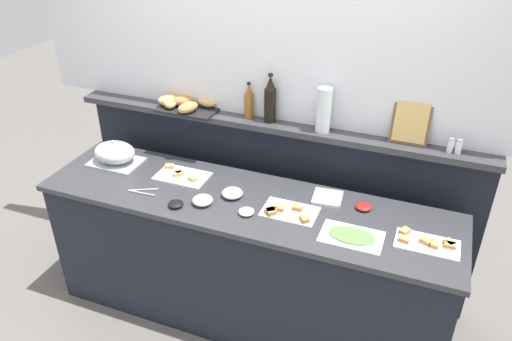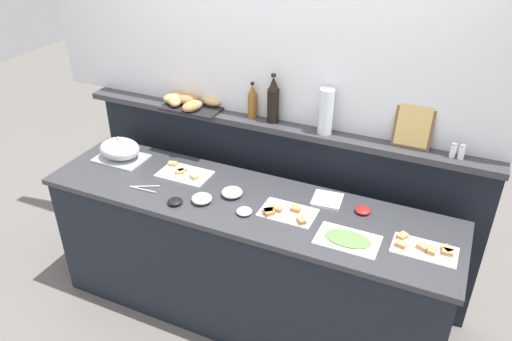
# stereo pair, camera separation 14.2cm
# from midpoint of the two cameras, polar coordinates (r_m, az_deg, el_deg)

# --- Properties ---
(ground_plane) EXTENTS (12.00, 12.00, 0.00)m
(ground_plane) POSITION_cam_midpoint_polar(r_m,az_deg,el_deg) (3.99, 1.14, -10.10)
(ground_plane) COLOR slate
(buffet_counter) EXTENTS (2.55, 0.66, 0.93)m
(buffet_counter) POSITION_cam_midpoint_polar(r_m,az_deg,el_deg) (3.27, -2.51, -10.21)
(buffet_counter) COLOR black
(buffet_counter) RESTS_ON ground_plane
(back_ledge_unit) EXTENTS (2.76, 0.22, 1.26)m
(back_ledge_unit) POSITION_cam_midpoint_polar(r_m,az_deg,el_deg) (3.53, 0.72, -2.83)
(back_ledge_unit) COLOR black
(back_ledge_unit) RESTS_ON ground_plane
(upper_wall_panel) EXTENTS (3.36, 0.08, 1.34)m
(upper_wall_panel) POSITION_cam_midpoint_polar(r_m,az_deg,el_deg) (3.05, 1.05, 17.80)
(upper_wall_panel) COLOR white
(upper_wall_panel) RESTS_ON back_ledge_unit
(sandwich_platter_side) EXTENTS (0.32, 0.20, 0.04)m
(sandwich_platter_side) POSITION_cam_midpoint_polar(r_m,az_deg,el_deg) (2.86, 2.17, -4.75)
(sandwich_platter_side) COLOR white
(sandwich_platter_side) RESTS_ON buffet_counter
(sandwich_platter_rear) EXTENTS (0.33, 0.18, 0.04)m
(sandwich_platter_rear) POSITION_cam_midpoint_polar(r_m,az_deg,el_deg) (2.76, 17.63, -7.92)
(sandwich_platter_rear) COLOR white
(sandwich_platter_rear) RESTS_ON buffet_counter
(sandwich_platter_front) EXTENTS (0.34, 0.21, 0.04)m
(sandwich_platter_front) POSITION_cam_midpoint_polar(r_m,az_deg,el_deg) (3.25, -9.74, -0.56)
(sandwich_platter_front) COLOR white
(sandwich_platter_front) RESTS_ON buffet_counter
(cold_cuts_platter) EXTENTS (0.33, 0.21, 0.02)m
(cold_cuts_platter) POSITION_cam_midpoint_polar(r_m,az_deg,el_deg) (2.72, 9.41, -7.46)
(cold_cuts_platter) COLOR white
(cold_cuts_platter) RESTS_ON buffet_counter
(serving_cloche) EXTENTS (0.34, 0.24, 0.17)m
(serving_cloche) POSITION_cam_midpoint_polar(r_m,az_deg,el_deg) (3.48, -16.98, 1.88)
(serving_cloche) COLOR #B7BABF
(serving_cloche) RESTS_ON buffet_counter
(glass_bowl_large) EXTENTS (0.12, 0.12, 0.05)m
(glass_bowl_large) POSITION_cam_midpoint_polar(r_m,az_deg,el_deg) (2.96, -7.50, -3.45)
(glass_bowl_large) COLOR silver
(glass_bowl_large) RESTS_ON buffet_counter
(glass_bowl_medium) EXTENTS (0.13, 0.13, 0.05)m
(glass_bowl_medium) POSITION_cam_midpoint_polar(r_m,az_deg,el_deg) (3.01, -4.08, -2.64)
(glass_bowl_medium) COLOR silver
(glass_bowl_medium) RESTS_ON buffet_counter
(condiment_bowl_dark) EXTENTS (0.09, 0.09, 0.03)m
(condiment_bowl_dark) POSITION_cam_midpoint_polar(r_m,az_deg,el_deg) (2.95, 10.87, -4.11)
(condiment_bowl_dark) COLOR red
(condiment_bowl_dark) RESTS_ON buffet_counter
(condiment_bowl_teal) EXTENTS (0.09, 0.09, 0.03)m
(condiment_bowl_teal) POSITION_cam_midpoint_polar(r_m,az_deg,el_deg) (2.86, -2.54, -4.75)
(condiment_bowl_teal) COLOR silver
(condiment_bowl_teal) RESTS_ON buffet_counter
(condiment_bowl_cream) EXTENTS (0.09, 0.09, 0.03)m
(condiment_bowl_cream) POSITION_cam_midpoint_polar(r_m,az_deg,el_deg) (2.97, -10.53, -3.81)
(condiment_bowl_cream) COLOR black
(condiment_bowl_cream) RESTS_ON buffet_counter
(serving_tongs) EXTENTS (0.19, 0.09, 0.01)m
(serving_tongs) POSITION_cam_midpoint_polar(r_m,az_deg,el_deg) (3.15, -14.21, -2.34)
(serving_tongs) COLOR #B7BABF
(serving_tongs) RESTS_ON buffet_counter
(napkin_stack) EXTENTS (0.19, 0.19, 0.02)m
(napkin_stack) POSITION_cam_midpoint_polar(r_m,az_deg,el_deg) (3.01, 6.84, -3.11)
(napkin_stack) COLOR white
(napkin_stack) RESTS_ON buffet_counter
(vinegar_bottle_amber) EXTENTS (0.06, 0.06, 0.24)m
(vinegar_bottle_amber) POSITION_cam_midpoint_polar(r_m,az_deg,el_deg) (3.21, -2.10, 7.83)
(vinegar_bottle_amber) COLOR #8E5B23
(vinegar_bottle_amber) RESTS_ON back_ledge_unit
(wine_bottle_dark) EXTENTS (0.08, 0.08, 0.32)m
(wine_bottle_dark) POSITION_cam_midpoint_polar(r_m,az_deg,el_deg) (3.13, 0.33, 8.02)
(wine_bottle_dark) COLOR black
(wine_bottle_dark) RESTS_ON back_ledge_unit
(salt_shaker) EXTENTS (0.03, 0.03, 0.09)m
(salt_shaker) POSITION_cam_midpoint_polar(r_m,az_deg,el_deg) (2.98, 20.11, 2.74)
(salt_shaker) COLOR white
(salt_shaker) RESTS_ON back_ledge_unit
(pepper_shaker) EXTENTS (0.03, 0.03, 0.09)m
(pepper_shaker) POSITION_cam_midpoint_polar(r_m,az_deg,el_deg) (2.98, 20.95, 2.58)
(pepper_shaker) COLOR white
(pepper_shaker) RESTS_ON back_ledge_unit
(bread_basket) EXTENTS (0.42, 0.30, 0.08)m
(bread_basket) POSITION_cam_midpoint_polar(r_m,az_deg,el_deg) (3.41, -9.66, 7.65)
(bread_basket) COLOR black
(bread_basket) RESTS_ON back_ledge_unit
(framed_picture) EXTENTS (0.22, 0.08, 0.26)m
(framed_picture) POSITION_cam_midpoint_polar(r_m,az_deg,el_deg) (2.99, 16.02, 5.36)
(framed_picture) COLOR brown
(framed_picture) RESTS_ON back_ledge_unit
(water_carafe) EXTENTS (0.09, 0.09, 0.28)m
(water_carafe) POSITION_cam_midpoint_polar(r_m,az_deg,el_deg) (3.02, 6.43, 6.91)
(water_carafe) COLOR silver
(water_carafe) RESTS_ON back_ledge_unit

